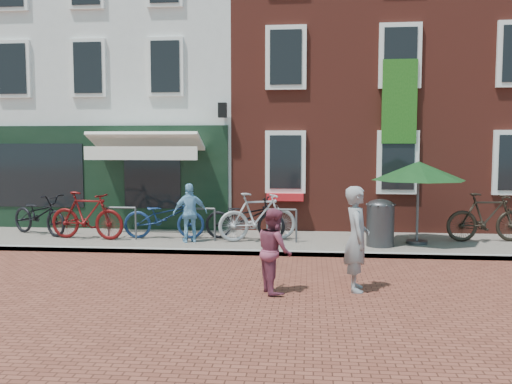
# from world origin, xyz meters

# --- Properties ---
(ground) EXTENTS (80.00, 80.00, 0.00)m
(ground) POSITION_xyz_m (0.00, 0.00, 0.00)
(ground) COLOR brown
(sidewalk) EXTENTS (24.00, 3.00, 0.10)m
(sidewalk) POSITION_xyz_m (1.00, 1.50, 0.05)
(sidewalk) COLOR slate
(sidewalk) RESTS_ON ground
(building_stucco) EXTENTS (8.00, 8.00, 9.00)m
(building_stucco) POSITION_xyz_m (-5.00, 7.00, 4.50)
(building_stucco) COLOR silver
(building_stucco) RESTS_ON ground
(building_brick_mid) EXTENTS (6.00, 8.00, 10.00)m
(building_brick_mid) POSITION_xyz_m (2.00, 7.00, 5.00)
(building_brick_mid) COLOR maroon
(building_brick_mid) RESTS_ON ground
(litter_bin) EXTENTS (0.64, 0.64, 1.17)m
(litter_bin) POSITION_xyz_m (2.82, 0.93, 0.71)
(litter_bin) COLOR #39393B
(litter_bin) RESTS_ON sidewalk
(parasol) EXTENTS (2.20, 2.20, 2.07)m
(parasol) POSITION_xyz_m (3.73, 1.33, 1.93)
(parasol) COLOR #4C4C4F
(parasol) RESTS_ON sidewalk
(woman) EXTENTS (0.43, 0.65, 1.77)m
(woman) POSITION_xyz_m (1.96, -2.71, 0.89)
(woman) COLOR gray
(woman) RESTS_ON ground
(boy) EXTENTS (0.75, 0.84, 1.42)m
(boy) POSITION_xyz_m (0.59, -2.96, 0.71)
(boy) COLOR brown
(boy) RESTS_ON ground
(cafe_person) EXTENTS (0.91, 0.65, 1.44)m
(cafe_person) POSITION_xyz_m (-1.72, 1.00, 0.82)
(cafe_person) COLOR #74B0D8
(cafe_person) RESTS_ON sidewalk
(bicycle_0) EXTENTS (2.16, 1.56, 1.08)m
(bicycle_0) POSITION_xyz_m (-5.92, 1.69, 0.64)
(bicycle_0) COLOR black
(bicycle_0) RESTS_ON sidewalk
(bicycle_1) EXTENTS (2.05, 0.82, 1.20)m
(bicycle_1) POSITION_xyz_m (-4.39, 1.16, 0.70)
(bicycle_1) COLOR #500A0A
(bicycle_1) RESTS_ON sidewalk
(bicycle_2) EXTENTS (2.10, 0.87, 1.08)m
(bicycle_2) POSITION_xyz_m (-2.50, 1.47, 0.64)
(bicycle_2) COLOR navy
(bicycle_2) RESTS_ON sidewalk
(bicycle_3) EXTENTS (2.06, 1.27, 1.20)m
(bicycle_3) POSITION_xyz_m (-0.10, 1.34, 0.70)
(bicycle_3) COLOR #99999B
(bicycle_3) RESTS_ON sidewalk
(bicycle_4) EXTENTS (2.12, 0.95, 1.08)m
(bicycle_4) POSITION_xyz_m (-0.45, 1.51, 0.64)
(bicycle_4) COLOR black
(bicycle_4) RESTS_ON sidewalk
(bicycle_5) EXTENTS (2.04, 0.80, 1.20)m
(bicycle_5) POSITION_xyz_m (5.48, 1.77, 0.70)
(bicycle_5) COLOR black
(bicycle_5) RESTS_ON sidewalk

